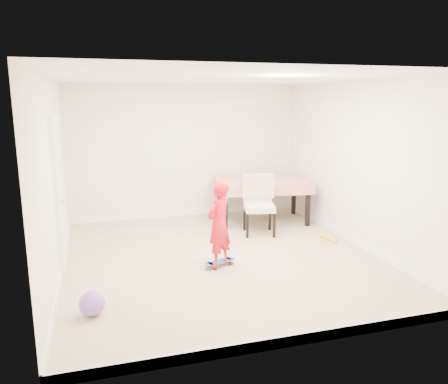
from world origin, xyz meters
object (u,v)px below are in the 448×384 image
object	(u,v)px
skateboard	(220,263)
balloon	(92,304)
child	(219,226)
dining_table	(262,200)
dining_chair	(259,205)

from	to	relation	value
skateboard	balloon	world-z (taller)	balloon
child	balloon	xyz separation A→B (m)	(-1.70, -0.94, -0.46)
dining_table	dining_chair	size ratio (longest dim) A/B	1.69
dining_chair	skateboard	distance (m)	1.71
skateboard	child	size ratio (longest dim) A/B	0.43
skateboard	child	bearing A→B (deg)	-136.35
dining_chair	balloon	distance (m)	3.60
dining_table	dining_chair	world-z (taller)	dining_chair
dining_chair	balloon	size ratio (longest dim) A/B	3.67
balloon	skateboard	bearing A→B (deg)	29.94
dining_table	skateboard	world-z (taller)	dining_table
dining_table	balloon	bearing A→B (deg)	-127.69
child	balloon	bearing A→B (deg)	-8.88
dining_chair	child	xyz separation A→B (m)	(-1.09, -1.31, 0.09)
dining_table	balloon	world-z (taller)	dining_table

